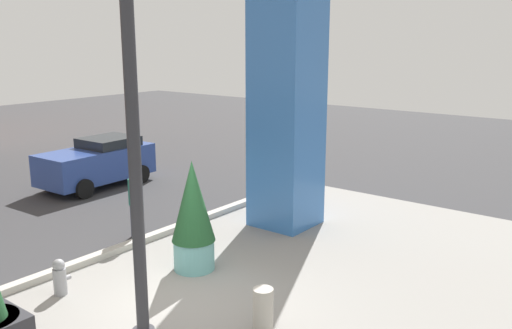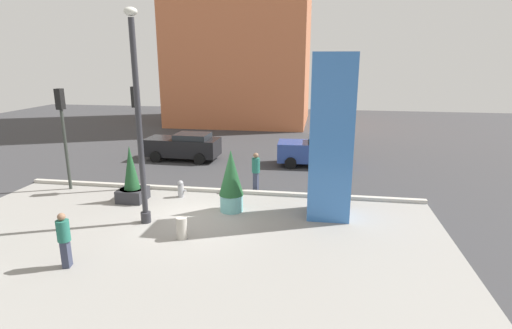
% 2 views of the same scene
% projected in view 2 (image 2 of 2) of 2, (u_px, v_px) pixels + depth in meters
% --- Properties ---
extents(ground_plane, '(60.00, 60.00, 0.00)m').
position_uv_depth(ground_plane, '(221.00, 186.00, 18.97)').
color(ground_plane, '#38383A').
extents(plaza_pavement, '(18.00, 10.00, 0.02)m').
position_uv_depth(plaza_pavement, '(176.00, 242.00, 13.24)').
color(plaza_pavement, gray).
rests_on(plaza_pavement, ground_plane).
extents(curb_strip, '(18.00, 0.24, 0.16)m').
position_uv_depth(curb_strip, '(216.00, 190.00, 18.11)').
color(curb_strip, '#B7B2A8').
rests_on(curb_strip, ground_plane).
extents(lamp_post, '(0.44, 0.44, 7.43)m').
position_uv_depth(lamp_post, '(139.00, 124.00, 13.87)').
color(lamp_post, '#2D2D33').
rests_on(lamp_post, ground_plane).
extents(art_pillar_blue, '(1.54, 1.54, 6.05)m').
position_uv_depth(art_pillar_blue, '(331.00, 138.00, 14.70)').
color(art_pillar_blue, '#3870BC').
rests_on(art_pillar_blue, ground_plane).
extents(potted_plant_near_right, '(1.09, 1.09, 2.38)m').
position_uv_depth(potted_plant_near_right, '(132.00, 180.00, 16.80)').
color(potted_plant_near_right, '#2D2D33').
rests_on(potted_plant_near_right, ground_plane).
extents(potted_plant_curbside, '(0.95, 0.95, 2.46)m').
position_uv_depth(potted_plant_curbside, '(231.00, 180.00, 15.59)').
color(potted_plant_curbside, '#6BB2B2').
rests_on(potted_plant_curbside, ground_plane).
extents(fire_hydrant, '(0.36, 0.26, 0.75)m').
position_uv_depth(fire_hydrant, '(181.00, 189.00, 17.40)').
color(fire_hydrant, '#99999E').
rests_on(fire_hydrant, ground_plane).
extents(concrete_bollard, '(0.36, 0.36, 0.75)m').
position_uv_depth(concrete_bollard, '(182.00, 228.00, 13.39)').
color(concrete_bollard, '#B2ADA3').
rests_on(concrete_bollard, ground_plane).
extents(traffic_light_corner, '(0.28, 0.42, 4.56)m').
position_uv_depth(traffic_light_corner, '(63.00, 122.00, 17.79)').
color(traffic_light_corner, '#333833').
rests_on(traffic_light_corner, ground_plane).
extents(traffic_light_far_side, '(0.28, 0.42, 4.65)m').
position_uv_depth(traffic_light_far_side, '(137.00, 121.00, 17.85)').
color(traffic_light_far_side, '#333833').
rests_on(traffic_light_far_side, ground_plane).
extents(car_curb_east, '(4.31, 2.10, 1.59)m').
position_uv_depth(car_curb_east, '(184.00, 146.00, 23.69)').
color(car_curb_east, black).
rests_on(car_curb_east, ground_plane).
extents(car_passing_lane, '(3.95, 2.09, 1.64)m').
position_uv_depth(car_passing_lane, '(314.00, 151.00, 22.42)').
color(car_passing_lane, '#2D4793').
rests_on(car_passing_lane, ground_plane).
extents(pedestrian_crossing, '(0.43, 0.43, 1.66)m').
position_uv_depth(pedestrian_crossing, '(64.00, 237.00, 11.43)').
color(pedestrian_crossing, '#33384C').
rests_on(pedestrian_crossing, ground_plane).
extents(pedestrian_on_sidewalk, '(0.41, 0.41, 1.78)m').
position_uv_depth(pedestrian_on_sidewalk, '(256.00, 170.00, 18.02)').
color(pedestrian_on_sidewalk, '#33384C').
rests_on(pedestrian_on_sidewalk, ground_plane).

